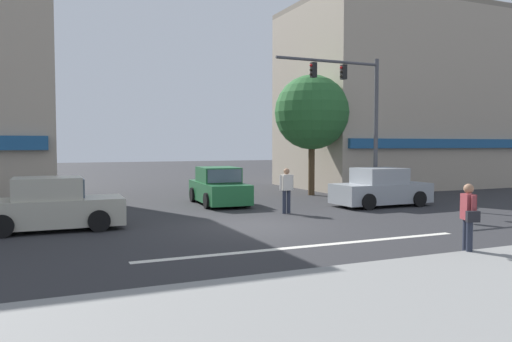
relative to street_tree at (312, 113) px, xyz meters
The scene contains 12 objects.
ground_plane 10.68m from the street_tree, 130.10° to the right, with size 120.00×120.00×0.00m, color #2B2B2D.
lane_marking_stripe 13.38m from the street_tree, 119.89° to the right, with size 9.00×0.24×0.01m, color silver.
sidewalk_curb 17.71m from the street_tree, 111.58° to the right, with size 40.00×5.00×0.16m, color gray.
building_right_corner 8.04m from the street_tree, 22.47° to the left, with size 12.32×8.29×10.70m.
street_tree is the anchor object (origin of this frame).
utility_pole_near_left 13.57m from the street_tree, behind, with size 1.40×0.22×8.57m.
traffic_light_mast 4.16m from the street_tree, 92.63° to the right, with size 4.89×0.25×6.20m.
sedan_crossing_leftbound 6.77m from the street_tree, 162.12° to the right, with size 2.08×4.20×1.58m.
sedan_approaching_near 6.11m from the street_tree, 85.62° to the right, with size 4.12×1.91×1.58m.
sedan_waiting_far 14.04m from the street_tree, 154.35° to the right, with size 4.14×1.95×1.58m.
pedestrian_foreground_with_bag 14.44m from the street_tree, 105.60° to the right, with size 0.48×0.66×1.67m.
pedestrian_mid_crossing 7.64m from the street_tree, 127.52° to the right, with size 0.57×0.23×1.67m.
Camera 1 is at (-6.24, -14.28, 2.54)m, focal length 35.00 mm.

